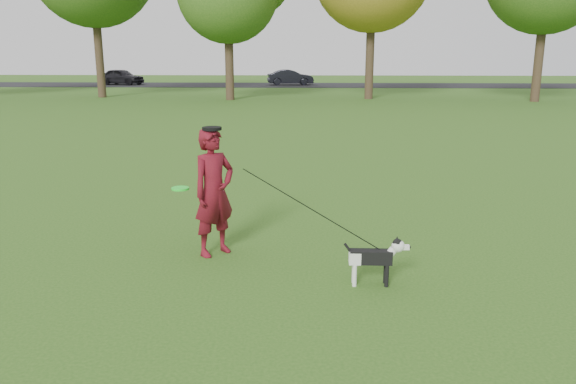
{
  "coord_description": "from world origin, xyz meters",
  "views": [
    {
      "loc": [
        0.65,
        -6.86,
        2.68
      ],
      "look_at": [
        0.37,
        0.05,
        0.95
      ],
      "focal_mm": 35.0,
      "sensor_mm": 36.0,
      "label": 1
    }
  ],
  "objects_px": {
    "dog": "(376,256)",
    "car_left": "(121,77)",
    "man": "(214,192)",
    "car_mid": "(290,77)"
  },
  "relations": [
    {
      "from": "dog",
      "to": "car_left",
      "type": "height_order",
      "value": "car_left"
    },
    {
      "from": "man",
      "to": "car_mid",
      "type": "distance_m",
      "value": 39.66
    },
    {
      "from": "man",
      "to": "car_left",
      "type": "bearing_deg",
      "value": 63.98
    },
    {
      "from": "man",
      "to": "car_mid",
      "type": "xyz_separation_m",
      "value": [
        -0.45,
        39.66,
        -0.23
      ]
    },
    {
      "from": "dog",
      "to": "car_left",
      "type": "distance_m",
      "value": 43.88
    },
    {
      "from": "car_left",
      "to": "car_mid",
      "type": "relative_size",
      "value": 1.02
    },
    {
      "from": "dog",
      "to": "man",
      "type": "bearing_deg",
      "value": 154.56
    },
    {
      "from": "man",
      "to": "car_mid",
      "type": "bearing_deg",
      "value": 44.56
    },
    {
      "from": "car_left",
      "to": "man",
      "type": "bearing_deg",
      "value": -141.28
    },
    {
      "from": "car_left",
      "to": "dog",
      "type": "bearing_deg",
      "value": -139.19
    }
  ]
}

